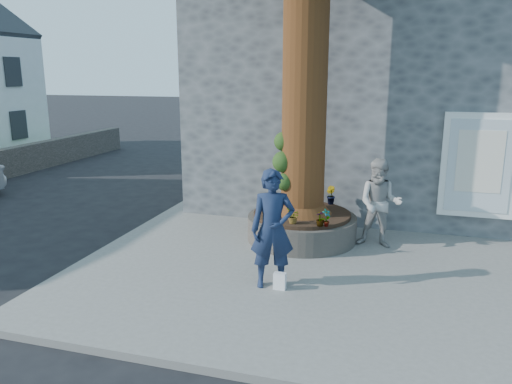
# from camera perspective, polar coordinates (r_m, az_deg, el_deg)

# --- Properties ---
(ground) EXTENTS (120.00, 120.00, 0.00)m
(ground) POSITION_cam_1_polar(r_m,az_deg,el_deg) (9.19, -2.27, -9.56)
(ground) COLOR black
(ground) RESTS_ON ground
(pavement) EXTENTS (9.00, 8.00, 0.12)m
(pavement) POSITION_cam_1_polar(r_m,az_deg,el_deg) (9.75, 8.11, -7.91)
(pavement) COLOR slate
(pavement) RESTS_ON ground
(yellow_line) EXTENTS (0.10, 30.00, 0.01)m
(yellow_line) POSITION_cam_1_polar(r_m,az_deg,el_deg) (11.29, -15.49, -5.57)
(yellow_line) COLOR yellow
(yellow_line) RESTS_ON ground
(stone_shop) EXTENTS (10.30, 8.30, 6.30)m
(stone_shop) POSITION_cam_1_polar(r_m,az_deg,el_deg) (15.20, 15.88, 11.39)
(stone_shop) COLOR #494C4E
(stone_shop) RESTS_ON ground
(planter) EXTENTS (2.30, 2.30, 0.60)m
(planter) POSITION_cam_1_polar(r_m,az_deg,el_deg) (10.67, 5.25, -3.91)
(planter) COLOR black
(planter) RESTS_ON pavement
(man) EXTENTS (0.83, 0.67, 1.98)m
(man) POSITION_cam_1_polar(r_m,az_deg,el_deg) (8.16, 1.91, -4.26)
(man) COLOR #16223E
(man) RESTS_ON pavement
(woman) EXTENTS (0.91, 0.73, 1.82)m
(woman) POSITION_cam_1_polar(r_m,az_deg,el_deg) (10.35, 13.96, -1.28)
(woman) COLOR #A09D9A
(woman) RESTS_ON pavement
(shopping_bag) EXTENTS (0.20, 0.12, 0.28)m
(shopping_bag) POSITION_cam_1_polar(r_m,az_deg,el_deg) (8.34, 2.73, -10.12)
(shopping_bag) COLOR white
(shopping_bag) RESTS_ON pavement
(plant_a) EXTENTS (0.22, 0.22, 0.35)m
(plant_a) POSITION_cam_1_polar(r_m,az_deg,el_deg) (9.63, 8.04, -2.94)
(plant_a) COLOR gray
(plant_a) RESTS_ON planter
(plant_b) EXTENTS (0.31, 0.31, 0.41)m
(plant_b) POSITION_cam_1_polar(r_m,az_deg,el_deg) (11.27, 8.50, -0.36)
(plant_b) COLOR gray
(plant_b) RESTS_ON planter
(plant_c) EXTENTS (0.23, 0.23, 0.29)m
(plant_c) POSITION_cam_1_polar(r_m,az_deg,el_deg) (9.65, 7.35, -3.06)
(plant_c) COLOR gray
(plant_c) RESTS_ON planter
(plant_d) EXTENTS (0.32, 0.34, 0.31)m
(plant_d) POSITION_cam_1_polar(r_m,az_deg,el_deg) (9.74, 4.28, -2.75)
(plant_d) COLOR gray
(plant_d) RESTS_ON planter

